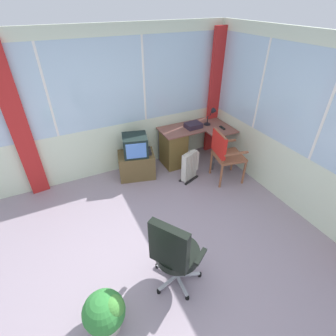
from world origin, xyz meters
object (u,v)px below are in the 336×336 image
at_px(paper_tray, 193,125).
at_px(space_heater, 190,166).
at_px(wooden_armchair, 223,151).
at_px(tv_on_stand, 136,159).
at_px(desk, 176,146).
at_px(tv_remote, 222,128).
at_px(office_chair, 174,252).
at_px(desk_lamp, 213,114).
at_px(potted_plant, 105,312).

height_order(paper_tray, space_heater, paper_tray).
xyz_separation_m(wooden_armchair, tv_on_stand, (-1.31, 0.78, -0.24)).
xyz_separation_m(desk, space_heater, (-0.02, -0.58, -0.11)).
height_order(tv_remote, office_chair, office_chair).
height_order(desk, tv_remote, tv_remote).
height_order(paper_tray, tv_on_stand, tv_on_stand).
distance_m(tv_remote, wooden_armchair, 0.65).
distance_m(office_chair, space_heater, 2.12).
bearing_deg(tv_on_stand, wooden_armchair, -30.68).
distance_m(desk, paper_tray, 0.51).
distance_m(office_chair, tv_on_stand, 2.28).
bearing_deg(tv_on_stand, paper_tray, 1.09).
distance_m(paper_tray, wooden_armchair, 0.83).
xyz_separation_m(desk_lamp, space_heater, (-0.75, -0.49, -0.67)).
bearing_deg(desk_lamp, potted_plant, -139.92).
bearing_deg(space_heater, desk_lamp, 33.50).
relative_size(paper_tray, office_chair, 0.29).
xyz_separation_m(paper_tray, space_heater, (-0.36, -0.55, -0.49)).
relative_size(tv_on_stand, potted_plant, 1.67).
xyz_separation_m(desk, wooden_armchair, (0.46, -0.84, 0.21)).
relative_size(office_chair, space_heater, 1.85).
xyz_separation_m(desk, tv_remote, (0.81, -0.31, 0.34)).
distance_m(desk, potted_plant, 3.17).
bearing_deg(potted_plant, desk, 49.79).
relative_size(desk_lamp, potted_plant, 0.71).
xyz_separation_m(desk, desk_lamp, (0.72, -0.09, 0.56)).
bearing_deg(wooden_armchair, office_chair, -139.42).
relative_size(desk_lamp, paper_tray, 1.17).
bearing_deg(tv_remote, potted_plant, -138.62).
bearing_deg(tv_remote, wooden_armchair, -118.47).
xyz_separation_m(desk_lamp, office_chair, (-1.96, -2.21, -0.37)).
height_order(desk_lamp, space_heater, desk_lamp).
distance_m(desk_lamp, tv_remote, 0.32).
bearing_deg(tv_remote, desk, 164.28).
bearing_deg(paper_tray, space_heater, -123.17).
bearing_deg(desk_lamp, paper_tray, 171.95).
distance_m(paper_tray, potted_plant, 3.41).
bearing_deg(wooden_armchair, tv_remote, 56.63).
bearing_deg(office_chair, tv_on_stand, 80.15).
bearing_deg(space_heater, wooden_armchair, -27.51).
bearing_deg(space_heater, desk, 87.83).
bearing_deg(desk, potted_plant, -130.21).
bearing_deg(tv_remote, paper_tray, 155.32).
height_order(tv_remote, paper_tray, paper_tray).
xyz_separation_m(tv_remote, tv_on_stand, (-1.66, 0.25, -0.37)).
relative_size(desk_lamp, space_heater, 0.62).
relative_size(tv_remote, tv_on_stand, 0.18).
relative_size(desk, tv_remote, 8.82).
bearing_deg(space_heater, tv_remote, 18.35).
distance_m(desk_lamp, paper_tray, 0.43).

